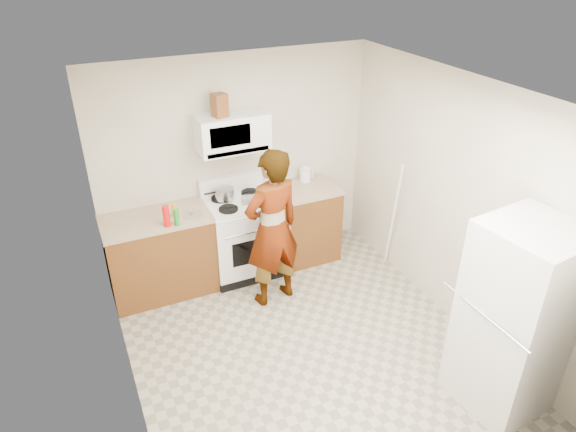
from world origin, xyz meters
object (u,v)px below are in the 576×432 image
gas_range (241,235)px  fridge (515,319)px  person (272,229)px  microwave (232,132)px  saucepan (224,194)px  kettle (305,175)px

gas_range → fridge: size_ratio=0.66×
person → gas_range: bearing=-90.1°
microwave → saucepan: size_ratio=3.58×
kettle → fridge: bearing=-98.0°
kettle → saucepan: kettle is taller
microwave → saucepan: (-0.14, -0.03, -0.69)m
microwave → fridge: (1.36, -2.85, -0.85)m
person → saucepan: bearing=-81.3°
fridge → kettle: 2.93m
kettle → saucepan: bearing=167.2°
microwave → person: bearing=-80.9°
person → fridge: bearing=109.7°
fridge → microwave: bearing=108.8°
person → saucepan: person is taller
person → fridge: (1.23, -2.08, -0.03)m
fridge → saucepan: fridge is taller
microwave → person: microwave is taller
gas_range → fridge: (1.36, -2.72, 0.36)m
kettle → saucepan: size_ratio=0.76×
fridge → saucepan: bearing=111.3°
microwave → person: (0.12, -0.77, -0.82)m
microwave → saucepan: microwave is taller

